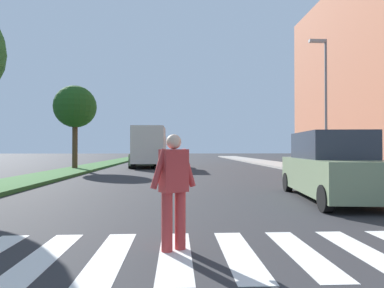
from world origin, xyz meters
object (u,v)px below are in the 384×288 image
object	(u,v)px
suv_crossing	(333,168)
pedestrian_performer	(174,186)
traffic_light_gantry	(16,7)
sedan_midblock	(143,157)
truck_box_delivery	(150,147)
tree_far	(75,107)
street_lamp_right	(324,93)

from	to	relation	value
suv_crossing	pedestrian_performer	bearing A→B (deg)	-135.84
traffic_light_gantry	sedan_midblock	size ratio (longest dim) A/B	1.88
traffic_light_gantry	pedestrian_performer	bearing A→B (deg)	-30.94
suv_crossing	truck_box_delivery	size ratio (longest dim) A/B	0.77
truck_box_delivery	tree_far	bearing A→B (deg)	-149.90
street_lamp_right	sedan_midblock	bearing A→B (deg)	144.40
tree_far	sedan_midblock	xyz separation A→B (m)	(4.39, 3.01, -3.51)
street_lamp_right	truck_box_delivery	world-z (taller)	street_lamp_right
pedestrian_performer	suv_crossing	bearing A→B (deg)	44.16
tree_far	pedestrian_performer	size ratio (longest dim) A/B	3.35
traffic_light_gantry	suv_crossing	distance (m)	8.84
traffic_light_gantry	truck_box_delivery	distance (m)	19.05
tree_far	traffic_light_gantry	size ratio (longest dim) A/B	0.69
sedan_midblock	street_lamp_right	bearing A→B (deg)	-35.60
sedan_midblock	traffic_light_gantry	bearing A→B (deg)	-91.94
street_lamp_right	tree_far	bearing A→B (deg)	162.56
street_lamp_right	pedestrian_performer	world-z (taller)	street_lamp_right
traffic_light_gantry	street_lamp_right	distance (m)	16.06
sedan_midblock	truck_box_delivery	distance (m)	0.99
tree_far	street_lamp_right	size ratio (longest dim) A/B	0.76
tree_far	street_lamp_right	distance (m)	16.05
street_lamp_right	pedestrian_performer	bearing A→B (deg)	-122.60
traffic_light_gantry	street_lamp_right	world-z (taller)	street_lamp_right
suv_crossing	truck_box_delivery	world-z (taller)	truck_box_delivery
pedestrian_performer	truck_box_delivery	xyz separation A→B (m)	(-2.02, 20.74, 0.70)
truck_box_delivery	street_lamp_right	bearing A→B (deg)	-36.47
sedan_midblock	truck_box_delivery	bearing A→B (deg)	-15.22
sedan_midblock	truck_box_delivery	world-z (taller)	truck_box_delivery
tree_far	traffic_light_gantry	xyz separation A→B (m)	(3.75, -15.96, 0.00)
suv_crossing	truck_box_delivery	xyz separation A→B (m)	(-6.58, 16.31, 0.70)
street_lamp_right	suv_crossing	xyz separation A→B (m)	(-3.80, -8.64, -3.66)
suv_crossing	sedan_midblock	world-z (taller)	suv_crossing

